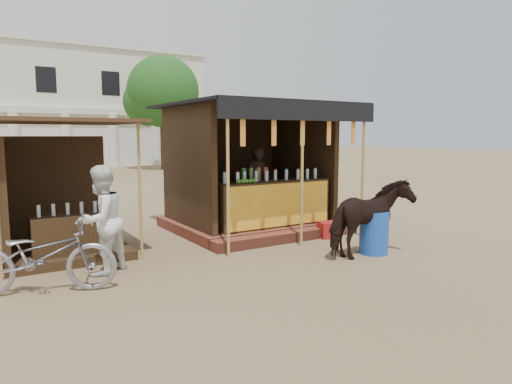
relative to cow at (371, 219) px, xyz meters
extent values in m
plane|color=#846B4C|center=(-1.51, -0.25, -0.68)|extent=(120.00, 120.00, 0.00)
cube|color=brown|center=(-0.51, 3.25, -0.57)|extent=(3.40, 2.80, 0.22)
cube|color=brown|center=(-0.51, 1.70, -0.58)|extent=(3.40, 0.35, 0.20)
cube|color=#392514|center=(-0.51, 2.30, 0.02)|extent=(2.60, 0.55, 0.95)
cube|color=orange|center=(-0.51, 2.02, 0.02)|extent=(2.50, 0.02, 0.88)
cube|color=#392514|center=(-0.51, 4.50, 0.79)|extent=(3.00, 0.12, 2.50)
cube|color=#392514|center=(-2.01, 3.25, 0.79)|extent=(0.12, 2.50, 2.50)
cube|color=#392514|center=(0.99, 3.25, 0.79)|extent=(0.12, 2.50, 2.50)
cube|color=black|center=(-0.51, 3.05, 2.07)|extent=(3.60, 3.60, 0.06)
cube|color=black|center=(-0.51, 1.27, 1.89)|extent=(3.60, 0.06, 0.36)
cylinder|color=tan|center=(-2.11, 1.30, 0.70)|extent=(0.06, 0.06, 2.75)
cylinder|color=tan|center=(-0.51, 1.30, 0.70)|extent=(0.06, 0.06, 2.75)
cylinder|color=tan|center=(1.09, 1.30, 0.70)|extent=(0.06, 0.06, 2.75)
cube|color=red|center=(-1.81, 1.30, 1.52)|extent=(0.10, 0.02, 0.55)
cube|color=red|center=(-1.16, 1.30, 1.52)|extent=(0.10, 0.02, 0.55)
cube|color=red|center=(-0.51, 1.30, 1.52)|extent=(0.10, 0.02, 0.55)
cube|color=red|center=(0.14, 1.30, 1.52)|extent=(0.10, 0.02, 0.55)
cube|color=red|center=(0.79, 1.30, 1.52)|extent=(0.10, 0.02, 0.55)
imported|color=black|center=(-0.23, 3.35, 0.35)|extent=(0.60, 0.40, 1.62)
cube|color=#392514|center=(-4.51, 2.95, -0.60)|extent=(2.00, 2.00, 0.15)
cube|color=#392514|center=(-4.51, 3.90, 0.37)|extent=(1.90, 0.10, 2.10)
cube|color=#392514|center=(-5.46, 2.95, 0.37)|extent=(0.10, 1.90, 2.10)
cube|color=#472D19|center=(-4.51, 2.85, 1.67)|extent=(2.40, 2.40, 0.06)
cylinder|color=tan|center=(-3.46, 1.90, 0.50)|extent=(0.05, 0.05, 2.35)
cube|color=#392514|center=(-4.51, 2.45, -0.28)|extent=(1.20, 0.50, 0.80)
imported|color=black|center=(0.00, 0.00, 0.00)|extent=(1.63, 0.80, 1.35)
imported|color=gray|center=(-5.12, 1.00, -0.16)|extent=(2.06, 1.27, 1.02)
imported|color=white|center=(-4.21, 1.48, 0.16)|extent=(1.03, 0.98, 1.67)
cylinder|color=#1648AC|center=(0.23, 0.13, -0.29)|extent=(0.63, 0.63, 0.77)
cube|color=maroon|center=(0.38, 1.53, -0.51)|extent=(0.48, 0.46, 0.33)
cube|color=#1B7B3C|center=(2.41, 2.26, -0.48)|extent=(0.68, 0.52, 0.40)
cube|color=white|center=(2.41, 2.26, -0.25)|extent=(0.71, 0.55, 0.06)
cube|color=silver|center=(-3.51, 29.75, 3.32)|extent=(26.00, 7.00, 8.00)
cube|color=silver|center=(-3.51, 26.15, 3.02)|extent=(26.00, 0.50, 0.40)
cube|color=silver|center=(-3.51, 26.25, 7.37)|extent=(26.00, 0.30, 0.25)
cylinder|color=silver|center=(-3.51, 26.15, 1.12)|extent=(0.70, 0.70, 3.60)
cylinder|color=silver|center=(-0.51, 26.15, 1.12)|extent=(0.70, 0.70, 3.60)
cylinder|color=silver|center=(2.49, 26.15, 1.12)|extent=(0.70, 0.70, 3.60)
cylinder|color=silver|center=(5.49, 26.15, 1.12)|extent=(0.70, 0.70, 3.60)
cylinder|color=silver|center=(8.49, 26.15, 1.12)|extent=(0.70, 0.70, 3.60)
cylinder|color=#382314|center=(4.49, 21.75, 1.32)|extent=(0.50, 0.50, 4.00)
sphere|color=#256021|center=(4.49, 21.75, 4.12)|extent=(4.40, 4.40, 4.40)
sphere|color=#256021|center=(3.69, 22.35, 3.52)|extent=(2.99, 2.99, 2.99)
camera|label=1|loc=(-5.82, -5.55, 1.43)|focal=32.00mm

